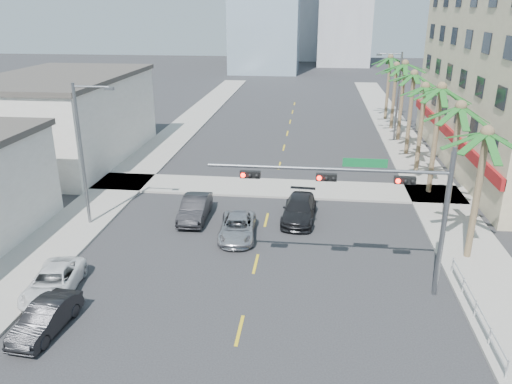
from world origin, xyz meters
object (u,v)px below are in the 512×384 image
car_parked_far (53,282)px  car_lane_center (237,227)px  car_lane_right (299,209)px  traffic_signal_mast (376,195)px  car_lane_left (195,208)px  car_parked_mid (46,318)px

car_parked_far → car_lane_center: car_parked_far is taller
car_lane_right → traffic_signal_mast: bearing=-62.7°
traffic_signal_mast → car_lane_right: size_ratio=2.21×
traffic_signal_mast → car_lane_left: traffic_signal_mast is taller
traffic_signal_mast → car_lane_right: traffic_signal_mast is taller
traffic_signal_mast → car_lane_left: 13.68m
car_lane_center → car_parked_far: bearing=-141.2°
car_parked_mid → car_lane_left: 13.14m
traffic_signal_mast → car_lane_center: (-7.28, 5.28, -4.43)m
traffic_signal_mast → car_parked_mid: bearing=-160.6°
traffic_signal_mast → car_parked_mid: (-14.02, -4.94, -4.41)m
car_parked_mid → car_lane_left: car_lane_left is taller
traffic_signal_mast → car_lane_left: (-10.46, 7.70, -4.31)m
car_lane_left → car_lane_right: (6.80, 0.68, -0.03)m
car_parked_far → car_lane_right: bearing=34.3°
car_parked_mid → car_lane_left: (3.56, 12.64, 0.11)m
car_parked_mid → car_lane_right: size_ratio=0.78×
car_lane_left → car_parked_mid: bearing=-107.5°
car_lane_left → car_lane_right: bearing=3.9°
car_lane_left → car_lane_center: bearing=-39.1°
car_parked_far → car_lane_center: (7.90, 7.34, -0.00)m
traffic_signal_mast → car_parked_mid: traffic_signal_mast is taller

